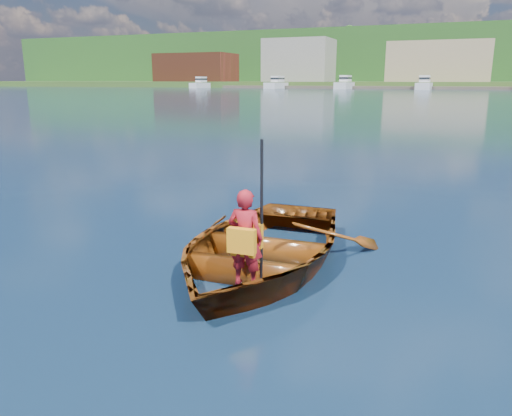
# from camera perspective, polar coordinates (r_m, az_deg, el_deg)

# --- Properties ---
(ground) EXTENTS (600.00, 600.00, 0.00)m
(ground) POSITION_cam_1_polar(r_m,az_deg,el_deg) (6.42, -3.69, -8.74)
(ground) COLOR #121F3B
(ground) RESTS_ON ground
(rowboat) EXTENTS (3.05, 4.21, 0.86)m
(rowboat) POSITION_cam_1_polar(r_m,az_deg,el_deg) (6.92, 0.42, -4.48)
(rowboat) COLOR brown
(rowboat) RESTS_ON ground
(child_paddler) EXTENTS (0.44, 0.35, 1.76)m
(child_paddler) POSITION_cam_1_polar(r_m,az_deg,el_deg) (5.94, -1.20, -3.46)
(child_paddler) COLOR #A71924
(child_paddler) RESTS_ON ground
(shoreline) EXTENTS (400.00, 140.00, 22.00)m
(shoreline) POSITION_cam_1_polar(r_m,az_deg,el_deg) (242.06, 22.11, 15.25)
(shoreline) COLOR #30531E
(shoreline) RESTS_ON ground
(dock) EXTENTS (160.02, 4.74, 0.80)m
(dock) POSITION_cam_1_polar(r_m,az_deg,el_deg) (153.51, 25.33, 12.28)
(dock) COLOR brown
(dock) RESTS_ON ground
(waterfront_buildings) EXTENTS (202.00, 16.00, 14.00)m
(waterfront_buildings) POSITION_cam_1_polar(r_m,az_deg,el_deg) (170.70, 19.15, 15.40)
(waterfront_buildings) COLOR brown
(waterfront_buildings) RESTS_ON ground
(marina_yachts) EXTENTS (142.01, 13.62, 4.12)m
(marina_yachts) POSITION_cam_1_polar(r_m,az_deg,el_deg) (148.85, 19.43, 13.17)
(marina_yachts) COLOR silver
(marina_yachts) RESTS_ON ground
(hillside_trees) EXTENTS (311.41, 88.58, 27.84)m
(hillside_trees) POSITION_cam_1_polar(r_m,az_deg,el_deg) (251.35, 19.08, 17.50)
(hillside_trees) COLOR #382314
(hillside_trees) RESTS_ON ground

